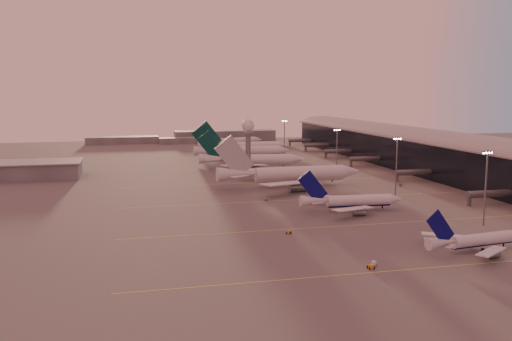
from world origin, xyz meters
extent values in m
plane|color=#5B5959|center=(0.00, 0.00, 0.00)|extent=(700.00, 700.00, 0.00)
cube|color=#F2E455|center=(30.00, -35.00, 0.01)|extent=(180.00, 0.25, 0.02)
cube|color=#F2E455|center=(30.00, 10.00, 0.01)|extent=(180.00, 0.25, 0.02)
cube|color=#F2E455|center=(30.00, 55.00, 0.01)|extent=(180.00, 0.25, 0.02)
cube|color=#F2E455|center=(30.00, 100.00, 0.01)|extent=(180.00, 0.25, 0.02)
cube|color=#F2E455|center=(30.00, 150.00, 0.01)|extent=(180.00, 0.25, 0.02)
cube|color=black|center=(108.00, 110.00, 9.00)|extent=(36.00, 360.00, 18.00)
cylinder|color=gray|center=(108.00, 110.00, 18.00)|extent=(10.08, 360.00, 10.08)
cube|color=gray|center=(108.00, 110.00, 18.20)|extent=(40.00, 362.00, 0.80)
cylinder|color=slate|center=(82.00, 28.00, 4.50)|extent=(22.00, 2.80, 2.80)
cube|color=slate|center=(72.00, 28.00, 2.20)|extent=(1.20, 1.20, 4.40)
cylinder|color=slate|center=(82.00, 86.00, 4.50)|extent=(22.00, 2.80, 2.80)
cube|color=slate|center=(72.00, 86.00, 2.20)|extent=(1.20, 1.20, 4.40)
cylinder|color=slate|center=(82.00, 142.00, 4.50)|extent=(22.00, 2.80, 2.80)
cube|color=slate|center=(72.00, 142.00, 2.20)|extent=(1.20, 1.20, 4.40)
cylinder|color=slate|center=(82.00, 184.00, 4.50)|extent=(22.00, 2.80, 2.80)
cube|color=slate|center=(72.00, 184.00, 2.20)|extent=(1.20, 1.20, 4.40)
cylinder|color=slate|center=(82.00, 226.00, 4.50)|extent=(22.00, 2.80, 2.80)
cube|color=slate|center=(72.00, 226.00, 2.20)|extent=(1.20, 1.20, 4.40)
cylinder|color=slate|center=(82.00, 266.00, 4.50)|extent=(22.00, 2.80, 2.80)
cube|color=slate|center=(72.00, 266.00, 2.20)|extent=(1.20, 1.20, 4.40)
cylinder|color=slate|center=(5.00, 120.00, 11.00)|extent=(2.60, 2.60, 22.00)
cylinder|color=slate|center=(5.00, 120.00, 22.50)|extent=(5.20, 5.20, 1.20)
sphere|color=silver|center=(5.00, 120.00, 26.40)|extent=(6.40, 6.40, 6.40)
cylinder|color=slate|center=(5.00, 120.00, 30.10)|extent=(0.16, 0.16, 2.00)
cylinder|color=slate|center=(58.00, 0.00, 12.50)|extent=(0.56, 0.56, 25.00)
cube|color=slate|center=(58.00, 0.00, 24.50)|extent=(3.60, 0.25, 0.25)
sphere|color=#FFEABF|center=(56.50, 0.00, 24.10)|extent=(0.56, 0.56, 0.56)
sphere|color=#FFEABF|center=(57.50, 0.00, 24.10)|extent=(0.56, 0.56, 0.56)
sphere|color=#FFEABF|center=(58.50, 0.00, 24.10)|extent=(0.56, 0.56, 0.56)
sphere|color=#FFEABF|center=(59.50, 0.00, 24.10)|extent=(0.56, 0.56, 0.56)
cylinder|color=slate|center=(55.00, 55.00, 12.50)|extent=(0.56, 0.56, 25.00)
cube|color=slate|center=(55.00, 55.00, 24.50)|extent=(3.60, 0.25, 0.25)
sphere|color=#FFEABF|center=(53.50, 55.00, 24.10)|extent=(0.56, 0.56, 0.56)
sphere|color=#FFEABF|center=(54.50, 55.00, 24.10)|extent=(0.56, 0.56, 0.56)
sphere|color=#FFEABF|center=(55.50, 55.00, 24.10)|extent=(0.56, 0.56, 0.56)
sphere|color=#FFEABF|center=(56.50, 55.00, 24.10)|extent=(0.56, 0.56, 0.56)
cylinder|color=slate|center=(50.00, 110.00, 12.50)|extent=(0.56, 0.56, 25.00)
cube|color=slate|center=(50.00, 110.00, 24.50)|extent=(3.60, 0.25, 0.25)
sphere|color=#FFEABF|center=(48.50, 110.00, 24.10)|extent=(0.56, 0.56, 0.56)
sphere|color=#FFEABF|center=(49.50, 110.00, 24.10)|extent=(0.56, 0.56, 0.56)
sphere|color=#FFEABF|center=(50.50, 110.00, 24.10)|extent=(0.56, 0.56, 0.56)
sphere|color=#FFEABF|center=(51.50, 110.00, 24.10)|extent=(0.56, 0.56, 0.56)
cylinder|color=slate|center=(48.00, 200.00, 12.50)|extent=(0.56, 0.56, 25.00)
cube|color=slate|center=(48.00, 200.00, 24.50)|extent=(3.60, 0.25, 0.25)
sphere|color=#FFEABF|center=(46.50, 200.00, 24.10)|extent=(0.56, 0.56, 0.56)
sphere|color=#FFEABF|center=(47.50, 200.00, 24.10)|extent=(0.56, 0.56, 0.56)
sphere|color=#FFEABF|center=(48.50, 200.00, 24.10)|extent=(0.56, 0.56, 0.56)
sphere|color=#FFEABF|center=(49.50, 200.00, 24.10)|extent=(0.56, 0.56, 0.56)
cube|color=slate|center=(-60.00, 320.00, 3.00)|extent=(60.00, 18.00, 6.00)
cube|color=slate|center=(30.00, 330.00, 4.50)|extent=(90.00, 20.00, 9.00)
cube|color=slate|center=(-10.00, 310.00, 2.50)|extent=(40.00, 15.00, 5.00)
cylinder|color=silver|center=(39.43, -25.05, 2.77)|extent=(20.19, 5.82, 3.39)
cylinder|color=#07075B|center=(39.43, -25.05, 2.00)|extent=(19.68, 4.82, 2.44)
cone|color=silver|center=(25.40, -26.79, 3.19)|extent=(8.71, 4.39, 3.39)
cube|color=silver|center=(35.60, -33.93, 2.17)|extent=(13.71, 11.01, 1.07)
cylinder|color=gray|center=(37.77, -31.67, 0.62)|extent=(4.10, 2.66, 2.20)
cube|color=gray|center=(37.77, -31.67, 1.58)|extent=(0.29, 0.25, 1.36)
cube|color=silver|center=(33.55, -17.37, 2.17)|extent=(14.65, 8.27, 1.07)
cylinder|color=gray|center=(36.20, -19.03, 0.62)|extent=(4.10, 2.66, 2.20)
cube|color=gray|center=(36.20, -19.03, 1.58)|extent=(0.29, 0.25, 1.36)
cube|color=#07075B|center=(24.99, -26.84, 7.39)|extent=(9.28, 1.45, 10.11)
cube|color=silver|center=(25.90, -30.61, 3.28)|extent=(4.02, 3.32, 0.22)
cube|color=silver|center=(24.95, -22.96, 3.28)|extent=(4.12, 2.62, 0.22)
cylinder|color=black|center=(46.94, -24.12, 0.45)|extent=(0.45, 0.45, 0.89)
cylinder|color=black|center=(37.59, -23.30, 0.49)|extent=(1.03, 0.56, 0.98)
cylinder|color=black|center=(38.08, -27.19, 0.49)|extent=(1.03, 0.56, 0.98)
cylinder|color=silver|center=(27.05, 30.00, 3.38)|extent=(24.52, 5.56, 4.14)
cylinder|color=#07075B|center=(27.05, 30.00, 2.45)|extent=(23.97, 4.37, 2.98)
cone|color=silver|center=(41.54, 29.15, 3.38)|extent=(4.94, 4.41, 4.14)
cone|color=silver|center=(9.82, 31.01, 3.90)|extent=(10.42, 4.73, 4.14)
cube|color=silver|center=(20.50, 20.18, 2.65)|extent=(17.69, 11.04, 1.30)
cylinder|color=gray|center=(23.60, 22.41, 0.76)|extent=(4.86, 2.96, 2.69)
cube|color=gray|center=(23.60, 22.41, 1.93)|extent=(0.34, 0.29, 1.66)
cube|color=silver|center=(21.69, 40.52, 2.65)|extent=(17.14, 12.64, 1.30)
cylinder|color=gray|center=(24.51, 37.94, 0.76)|extent=(4.86, 2.96, 2.69)
cube|color=gray|center=(24.51, 37.94, 1.93)|extent=(0.34, 0.29, 1.66)
cube|color=#07075B|center=(9.31, 31.04, 9.02)|extent=(11.37, 1.05, 12.34)
cube|color=silver|center=(9.58, 26.31, 4.00)|extent=(5.02, 3.44, 0.27)
cube|color=silver|center=(10.13, 35.71, 4.00)|extent=(4.97, 3.85, 0.27)
cylinder|color=black|center=(36.28, 29.46, 0.54)|extent=(0.54, 0.54, 1.09)
cylinder|color=black|center=(25.24, 32.51, 0.60)|extent=(1.23, 0.61, 1.20)
cylinder|color=black|center=(24.96, 27.72, 0.60)|extent=(1.23, 0.61, 1.20)
cylinder|color=silver|center=(22.21, 85.72, 4.63)|extent=(42.84, 7.52, 6.67)
cylinder|color=silver|center=(22.21, 85.72, 3.13)|extent=(41.95, 5.63, 4.81)
cone|color=silver|center=(47.70, 86.23, 4.63)|extent=(8.40, 6.84, 6.67)
cone|color=silver|center=(-8.10, 85.12, 5.46)|extent=(18.04, 7.03, 6.67)
cube|color=silver|center=(12.15, 67.76, 3.46)|extent=(30.24, 21.13, 1.98)
cylinder|color=gray|center=(17.23, 72.06, 0.75)|extent=(8.35, 4.50, 4.34)
cube|color=gray|center=(17.23, 72.06, 2.29)|extent=(0.33, 0.28, 2.67)
cube|color=silver|center=(11.44, 103.28, 3.46)|extent=(30.56, 20.19, 1.98)
cylinder|color=gray|center=(16.69, 99.18, 0.75)|extent=(8.35, 4.50, 4.34)
cube|color=gray|center=(16.69, 99.18, 2.29)|extent=(0.33, 0.28, 2.67)
cube|color=#A2A5AA|center=(-8.99, 85.10, 13.35)|extent=(18.51, 0.74, 19.81)
cube|color=silver|center=(-8.29, 76.85, 5.63)|extent=(8.77, 6.53, 0.27)
cube|color=silver|center=(-8.62, 93.38, 5.63)|extent=(8.81, 6.29, 0.27)
cylinder|color=black|center=(38.44, 86.04, 0.54)|extent=(0.54, 0.54, 1.08)
cylinder|color=black|center=(18.72, 88.02, 0.59)|extent=(1.19, 0.56, 1.18)
cylinder|color=black|center=(18.82, 83.29, 0.59)|extent=(1.19, 0.56, 1.18)
cylinder|color=silver|center=(16.97, 145.28, 4.22)|extent=(37.53, 12.04, 5.98)
cylinder|color=silver|center=(16.97, 145.28, 2.88)|extent=(36.52, 10.26, 4.30)
cone|color=silver|center=(38.78, 141.61, 4.22)|extent=(8.06, 7.08, 5.98)
cone|color=silver|center=(-8.96, 149.64, 4.97)|extent=(16.31, 8.47, 5.98)
cube|color=silver|center=(5.39, 131.43, 3.18)|extent=(27.49, 14.43, 1.77)
cylinder|color=gray|center=(10.47, 134.31, 0.72)|extent=(7.72, 5.02, 3.88)
cube|color=gray|center=(10.47, 134.31, 2.13)|extent=(0.35, 0.31, 2.39)
cube|color=silver|center=(10.55, 162.16, 3.18)|extent=(25.12, 21.33, 1.77)
cylinder|color=gray|center=(14.41, 157.78, 0.72)|extent=(7.72, 5.02, 3.88)
cube|color=gray|center=(14.41, 157.78, 2.13)|extent=(0.35, 0.31, 2.39)
cube|color=#05332E|center=(-9.72, 149.77, 12.11)|extent=(16.27, 3.08, 17.68)
cube|color=silver|center=(-10.40, 142.61, 5.12)|extent=(7.64, 4.61, 0.26)
cube|color=silver|center=(-8.02, 156.75, 5.12)|extent=(7.40, 6.36, 0.26)
cylinder|color=black|center=(30.86, 142.95, 0.52)|extent=(0.52, 0.52, 1.03)
cylinder|color=black|center=(14.40, 148.01, 0.57)|extent=(1.20, 0.70, 1.13)
cylinder|color=black|center=(13.65, 143.54, 0.57)|extent=(1.20, 0.70, 1.13)
cylinder|color=silver|center=(20.45, 187.77, 4.41)|extent=(38.83, 7.41, 6.23)
cylinder|color=silver|center=(20.45, 187.77, 3.00)|extent=(38.00, 5.64, 4.49)
cone|color=silver|center=(43.51, 187.06, 4.41)|extent=(7.67, 6.46, 6.23)
cone|color=silver|center=(-6.97, 188.60, 5.19)|extent=(16.39, 6.73, 6.23)
cube|color=silver|center=(10.43, 171.81, 3.32)|extent=(28.05, 18.25, 1.85)
cylinder|color=gray|center=(15.28, 175.50, 0.75)|extent=(7.60, 4.28, 4.05)
cube|color=gray|center=(15.28, 175.50, 2.23)|extent=(0.33, 0.28, 2.49)
cube|color=silver|center=(11.43, 204.31, 3.32)|extent=(27.59, 19.57, 1.85)
cylinder|color=gray|center=(16.04, 200.32, 0.75)|extent=(7.60, 4.28, 4.05)
cube|color=gray|center=(16.04, 200.32, 2.23)|extent=(0.33, 0.28, 2.49)
cube|color=#05332E|center=(-7.78, 188.63, 12.63)|extent=(17.15, 0.90, 18.45)
cube|color=silver|center=(-7.47, 181.13, 5.34)|extent=(7.97, 5.63, 0.27)
cube|color=silver|center=(-7.01, 196.09, 5.34)|extent=(7.93, 5.97, 0.27)
cylinder|color=black|center=(35.13, 187.32, 0.54)|extent=(0.54, 0.54, 1.07)
cylinder|color=black|center=(17.41, 190.22, 0.59)|extent=(1.20, 0.57, 1.18)
cylinder|color=black|center=(17.26, 185.50, 0.59)|extent=(1.20, 0.57, 1.18)
cylinder|color=silver|center=(28.06, 215.20, 4.57)|extent=(40.30, 7.66, 6.47)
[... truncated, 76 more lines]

